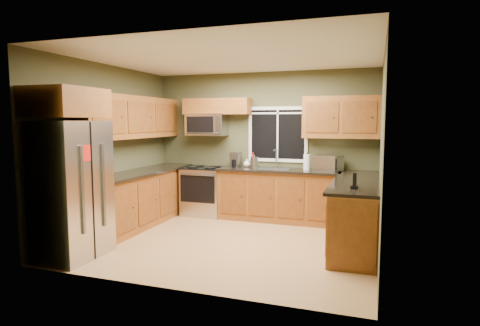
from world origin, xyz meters
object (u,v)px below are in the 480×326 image
Objects in this scene: soap_bottle_c at (247,163)px; microwave at (207,124)px; coffee_maker at (235,160)px; soap_bottle_a at (253,160)px; paper_towel_roll at (307,162)px; cordless_phone at (355,184)px; refrigerator at (70,190)px; range at (205,191)px; toaster_oven at (328,163)px; kettle at (254,162)px.

microwave is at bearing -178.31° from soap_bottle_c.
coffee_maker is at bearing -158.16° from soap_bottle_c.
paper_towel_roll is at bearing -8.65° from soap_bottle_a.
cordless_phone is at bearing -39.00° from coffee_maker.
refrigerator is at bearing -103.34° from microwave.
soap_bottle_c is at bearing 137.16° from cordless_phone.
coffee_maker is (0.60, 0.08, 0.60)m from range.
range is 0.98m from soap_bottle_c.
refrigerator is 1.92× the size of range.
coffee_maker reaches higher than cordless_phone.
paper_towel_roll reaches higher than range.
refrigerator is 3.87m from paper_towel_roll.
cordless_phone is (2.24, -1.82, -0.07)m from coffee_maker.
toaster_oven is 1.42m from soap_bottle_a.
cordless_phone is at bearing 16.30° from refrigerator.
coffee_maker reaches higher than kettle.
soap_bottle_a is at bearing 35.24° from soap_bottle_c.
soap_bottle_c is (-0.10, -0.07, -0.06)m from soap_bottle_a.
coffee_maker is 1.02× the size of soap_bottle_a.
paper_towel_roll is 1.05m from soap_bottle_a.
kettle reaches higher than soap_bottle_c.
soap_bottle_a is at bearing 173.22° from toaster_oven.
kettle is 1.24× the size of cordless_phone.
kettle is at bearing -176.74° from toaster_oven.
refrigerator is at bearing -136.60° from toaster_oven.
cordless_phone is (1.84, -1.72, -0.06)m from kettle.
kettle is (-1.31, -0.07, -0.02)m from toaster_oven.
range is 3.14× the size of paper_towel_roll.
kettle is (1.69, 2.76, 0.16)m from refrigerator.
soap_bottle_c is (0.20, 0.08, -0.05)m from coffee_maker.
microwave is 2.05m from paper_towel_roll.
refrigerator reaches higher than toaster_oven.
soap_bottle_c is (-1.51, 0.10, -0.06)m from toaster_oven.
soap_bottle_c is at bearing 175.62° from paper_towel_roll.
cordless_phone is (2.04, -1.90, -0.02)m from soap_bottle_c.
toaster_oven is 3.34× the size of soap_bottle_c.
soap_bottle_a is at bearing 62.09° from refrigerator.
coffee_maker is at bearing 65.64° from refrigerator.
soap_bottle_c is at bearing 21.84° from coffee_maker.
cordless_phone reaches higher than soap_bottle_c.
coffee_maker is at bearing 7.59° from range.
kettle is (1.00, -0.01, 0.59)m from range.
refrigerator reaches higher than cordless_phone.
microwave reaches higher than soap_bottle_a.
refrigerator reaches higher than soap_bottle_a.
soap_bottle_a is at bearing 14.36° from range.
range is 1.16m from kettle.
range is 5.98× the size of soap_bottle_c.
soap_bottle_a reaches higher than soap_bottle_c.
range is 0.85m from coffee_maker.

